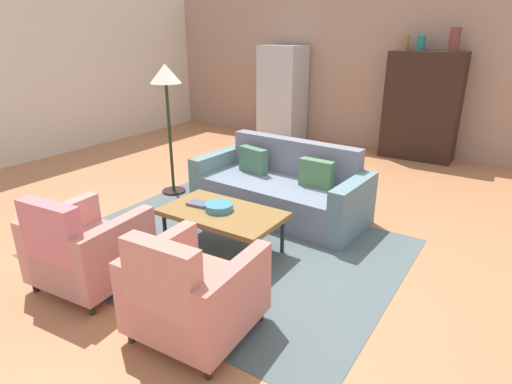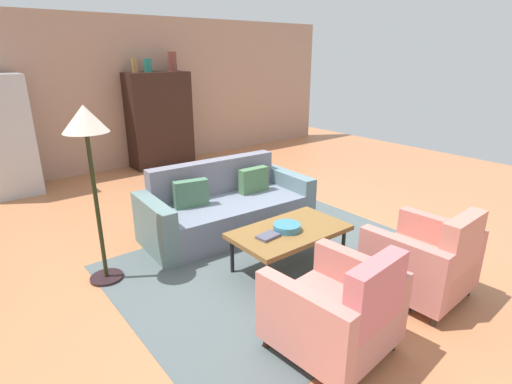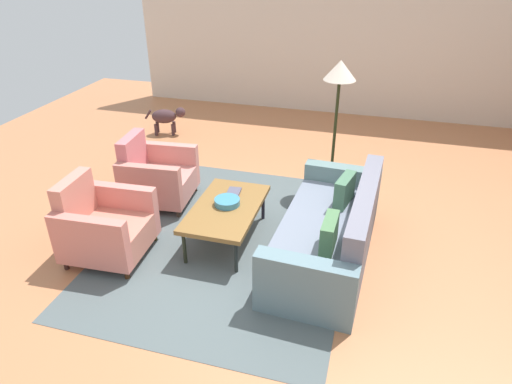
{
  "view_description": "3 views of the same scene",
  "coord_description": "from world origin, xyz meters",
  "px_view_note": "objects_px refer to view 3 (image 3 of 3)",
  "views": [
    {
      "loc": [
        2.14,
        -3.82,
        2.09
      ],
      "look_at": [
        -0.05,
        -0.46,
        0.57
      ],
      "focal_mm": 29.67,
      "sensor_mm": 36.0,
      "label": 1
    },
    {
      "loc": [
        -2.83,
        -3.5,
        2.15
      ],
      "look_at": [
        -0.31,
        -0.33,
        0.73
      ],
      "focal_mm": 28.08,
      "sensor_mm": 36.0,
      "label": 2
    },
    {
      "loc": [
        3.77,
        0.68,
        2.96
      ],
      "look_at": [
        -0.31,
        -0.47,
        0.62
      ],
      "focal_mm": 31.75,
      "sensor_mm": 36.0,
      "label": 3
    }
  ],
  "objects_px": {
    "armchair_right": "(103,226)",
    "couch": "(334,234)",
    "coffee_table": "(226,209)",
    "floor_lamp": "(339,83)",
    "fruit_bowl": "(227,202)",
    "dog": "(167,117)",
    "book_stack": "(234,192)",
    "armchair_left": "(155,177)"
  },
  "relations": [
    {
      "from": "coffee_table",
      "to": "floor_lamp",
      "type": "xyz_separation_m",
      "value": [
        -1.59,
        0.96,
        1.05
      ]
    },
    {
      "from": "armchair_left",
      "to": "fruit_bowl",
      "type": "xyz_separation_m",
      "value": [
        0.55,
        1.17,
        0.12
      ]
    },
    {
      "from": "couch",
      "to": "fruit_bowl",
      "type": "bearing_deg",
      "value": 90.9
    },
    {
      "from": "couch",
      "to": "coffee_table",
      "type": "bearing_deg",
      "value": 92.87
    },
    {
      "from": "floor_lamp",
      "to": "couch",
      "type": "bearing_deg",
      "value": 8.19
    },
    {
      "from": "coffee_table",
      "to": "armchair_left",
      "type": "distance_m",
      "value": 1.31
    },
    {
      "from": "couch",
      "to": "fruit_bowl",
      "type": "xyz_separation_m",
      "value": [
        -0.05,
        -1.19,
        0.18
      ]
    },
    {
      "from": "armchair_left",
      "to": "dog",
      "type": "xyz_separation_m",
      "value": [
        -2.19,
        -0.89,
        -0.03
      ]
    },
    {
      "from": "armchair_left",
      "to": "book_stack",
      "type": "height_order",
      "value": "armchair_left"
    },
    {
      "from": "fruit_bowl",
      "to": "couch",
      "type": "bearing_deg",
      "value": 87.8
    },
    {
      "from": "fruit_bowl",
      "to": "coffee_table",
      "type": "bearing_deg",
      "value": 0.0
    },
    {
      "from": "coffee_table",
      "to": "dog",
      "type": "xyz_separation_m",
      "value": [
        -2.78,
        -2.05,
        -0.08
      ]
    },
    {
      "from": "coffee_table",
      "to": "armchair_right",
      "type": "xyz_separation_m",
      "value": [
        0.6,
        -1.17,
        -0.05
      ]
    },
    {
      "from": "armchair_left",
      "to": "fruit_bowl",
      "type": "relative_size",
      "value": 3.14
    },
    {
      "from": "coffee_table",
      "to": "floor_lamp",
      "type": "distance_m",
      "value": 2.13
    },
    {
      "from": "armchair_left",
      "to": "armchair_right",
      "type": "relative_size",
      "value": 1.0
    },
    {
      "from": "book_stack",
      "to": "floor_lamp",
      "type": "bearing_deg",
      "value": 143.27
    },
    {
      "from": "coffee_table",
      "to": "armchair_right",
      "type": "distance_m",
      "value": 1.31
    },
    {
      "from": "couch",
      "to": "dog",
      "type": "height_order",
      "value": "couch"
    },
    {
      "from": "coffee_table",
      "to": "book_stack",
      "type": "bearing_deg",
      "value": -178.13
    },
    {
      "from": "armchair_right",
      "to": "floor_lamp",
      "type": "xyz_separation_m",
      "value": [
        -2.2,
        2.12,
        1.1
      ]
    },
    {
      "from": "armchair_right",
      "to": "fruit_bowl",
      "type": "relative_size",
      "value": 3.14
    },
    {
      "from": "book_stack",
      "to": "dog",
      "type": "bearing_deg",
      "value": -140.56
    },
    {
      "from": "armchair_right",
      "to": "fruit_bowl",
      "type": "bearing_deg",
      "value": 115.86
    },
    {
      "from": "coffee_table",
      "to": "book_stack",
      "type": "distance_m",
      "value": 0.3
    },
    {
      "from": "coffee_table",
      "to": "floor_lamp",
      "type": "relative_size",
      "value": 0.7
    },
    {
      "from": "fruit_bowl",
      "to": "book_stack",
      "type": "distance_m",
      "value": 0.26
    },
    {
      "from": "armchair_left",
      "to": "dog",
      "type": "relative_size",
      "value": 1.27
    },
    {
      "from": "armchair_left",
      "to": "book_stack",
      "type": "bearing_deg",
      "value": 70.55
    },
    {
      "from": "armchair_right",
      "to": "couch",
      "type": "bearing_deg",
      "value": 101.22
    },
    {
      "from": "armchair_right",
      "to": "fruit_bowl",
      "type": "height_order",
      "value": "armchair_right"
    },
    {
      "from": "armchair_right",
      "to": "floor_lamp",
      "type": "relative_size",
      "value": 0.51
    },
    {
      "from": "fruit_bowl",
      "to": "floor_lamp",
      "type": "relative_size",
      "value": 0.16
    },
    {
      "from": "fruit_bowl",
      "to": "book_stack",
      "type": "bearing_deg",
      "value": -177.83
    },
    {
      "from": "coffee_table",
      "to": "book_stack",
      "type": "height_order",
      "value": "book_stack"
    },
    {
      "from": "fruit_bowl",
      "to": "dog",
      "type": "bearing_deg",
      "value": -143.17
    },
    {
      "from": "armchair_left",
      "to": "floor_lamp",
      "type": "height_order",
      "value": "floor_lamp"
    },
    {
      "from": "coffee_table",
      "to": "armchair_left",
      "type": "xyz_separation_m",
      "value": [
        -0.59,
        -1.17,
        -0.05
      ]
    },
    {
      "from": "armchair_right",
      "to": "dog",
      "type": "xyz_separation_m",
      "value": [
        -3.39,
        -0.89,
        -0.03
      ]
    },
    {
      "from": "fruit_bowl",
      "to": "book_stack",
      "type": "relative_size",
      "value": 1.21
    },
    {
      "from": "armchair_right",
      "to": "book_stack",
      "type": "relative_size",
      "value": 3.81
    },
    {
      "from": "coffee_table",
      "to": "fruit_bowl",
      "type": "relative_size",
      "value": 4.28
    }
  ]
}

